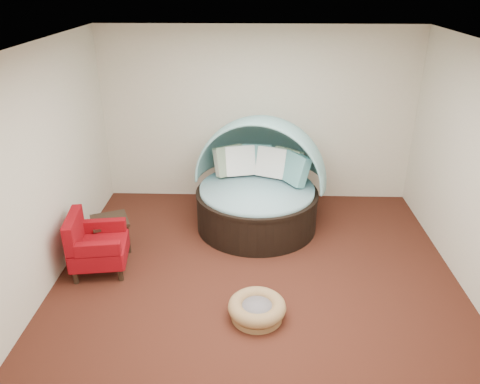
{
  "coord_description": "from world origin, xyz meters",
  "views": [
    {
      "loc": [
        -0.06,
        -4.79,
        3.47
      ],
      "look_at": [
        -0.23,
        0.6,
        0.94
      ],
      "focal_mm": 35.0,
      "sensor_mm": 36.0,
      "label": 1
    }
  ],
  "objects_px": {
    "canopy_daybed": "(259,177)",
    "pet_basket": "(257,309)",
    "side_table": "(111,230)",
    "red_armchair": "(95,245)"
  },
  "relations": [
    {
      "from": "canopy_daybed",
      "to": "side_table",
      "type": "height_order",
      "value": "canopy_daybed"
    },
    {
      "from": "canopy_daybed",
      "to": "pet_basket",
      "type": "relative_size",
      "value": 2.67
    },
    {
      "from": "canopy_daybed",
      "to": "side_table",
      "type": "bearing_deg",
      "value": -145.02
    },
    {
      "from": "canopy_daybed",
      "to": "red_armchair",
      "type": "bearing_deg",
      "value": -134.22
    },
    {
      "from": "pet_basket",
      "to": "side_table",
      "type": "relative_size",
      "value": 1.31
    },
    {
      "from": "canopy_daybed",
      "to": "pet_basket",
      "type": "xyz_separation_m",
      "value": [
        -0.02,
        -2.18,
        -0.64
      ]
    },
    {
      "from": "pet_basket",
      "to": "side_table",
      "type": "xyz_separation_m",
      "value": [
        -2.0,
        1.38,
        0.18
      ]
    },
    {
      "from": "pet_basket",
      "to": "red_armchair",
      "type": "relative_size",
      "value": 1.03
    },
    {
      "from": "canopy_daybed",
      "to": "pet_basket",
      "type": "height_order",
      "value": "canopy_daybed"
    },
    {
      "from": "canopy_daybed",
      "to": "red_armchair",
      "type": "xyz_separation_m",
      "value": [
        -2.07,
        -1.31,
        -0.39
      ]
    }
  ]
}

